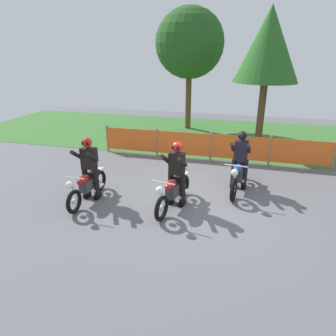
% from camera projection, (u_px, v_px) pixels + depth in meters
% --- Properties ---
extents(ground, '(24.00, 24.00, 0.02)m').
position_uv_depth(ground, '(194.00, 201.00, 8.11)').
color(ground, '#5B5B60').
extents(grass_verge, '(24.00, 6.93, 0.01)m').
position_uv_depth(grass_verge, '(220.00, 136.00, 14.25)').
color(grass_verge, '#386B2D').
rests_on(grass_verge, ground).
extents(barrier_fence, '(8.20, 0.08, 1.05)m').
position_uv_depth(barrier_fence, '(211.00, 146.00, 10.94)').
color(barrier_fence, '#997547').
rests_on(barrier_fence, ground).
extents(tree_leftmost, '(3.23, 3.23, 5.66)m').
position_uv_depth(tree_leftmost, '(190.00, 44.00, 14.18)').
color(tree_leftmost, brown).
rests_on(tree_leftmost, ground).
extents(tree_near_left, '(2.43, 2.43, 5.30)m').
position_uv_depth(tree_near_left, '(269.00, 45.00, 11.22)').
color(tree_near_left, brown).
rests_on(tree_near_left, ground).
extents(motorcycle_lead, '(0.67, 1.99, 0.95)m').
position_uv_depth(motorcycle_lead, '(173.00, 191.00, 7.60)').
color(motorcycle_lead, black).
rests_on(motorcycle_lead, ground).
extents(motorcycle_trailing, '(0.57, 1.94, 0.92)m').
position_uv_depth(motorcycle_trailing, '(87.00, 186.00, 7.95)').
color(motorcycle_trailing, black).
rests_on(motorcycle_trailing, ground).
extents(motorcycle_third, '(0.61, 2.08, 0.98)m').
position_uv_depth(motorcycle_third, '(238.00, 175.00, 8.55)').
color(motorcycle_third, black).
rests_on(motorcycle_third, ground).
extents(rider_lead, '(0.62, 0.63, 1.69)m').
position_uv_depth(rider_lead, '(176.00, 172.00, 7.60)').
color(rider_lead, black).
rests_on(rider_lead, ground).
extents(rider_trailing, '(0.55, 0.68, 1.69)m').
position_uv_depth(rider_trailing, '(89.00, 165.00, 7.95)').
color(rider_trailing, black).
rests_on(rider_trailing, ground).
extents(rider_third, '(0.59, 0.71, 1.69)m').
position_uv_depth(rider_third, '(241.00, 157.00, 8.57)').
color(rider_third, black).
rests_on(rider_third, ground).
extents(traffic_cone, '(0.32, 0.32, 0.53)m').
position_uv_depth(traffic_cone, '(175.00, 158.00, 10.49)').
color(traffic_cone, black).
rests_on(traffic_cone, ground).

